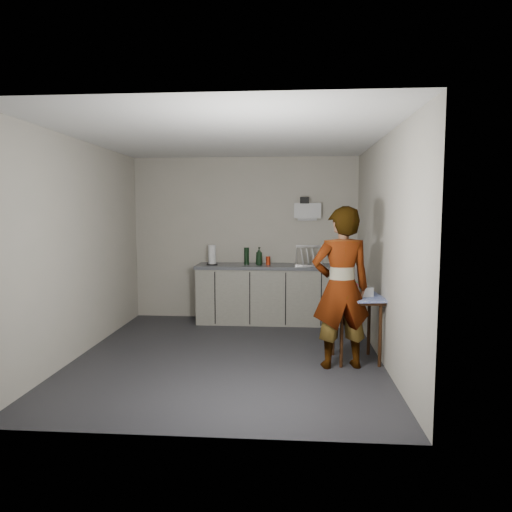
# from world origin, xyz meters

# --- Properties ---
(ground) EXTENTS (4.00, 4.00, 0.00)m
(ground) POSITION_xyz_m (0.00, 0.00, 0.00)
(ground) COLOR #25252A
(ground) RESTS_ON ground
(wall_back) EXTENTS (3.60, 0.02, 2.60)m
(wall_back) POSITION_xyz_m (0.00, 1.99, 1.30)
(wall_back) COLOR beige
(wall_back) RESTS_ON ground
(wall_right) EXTENTS (0.02, 4.00, 2.60)m
(wall_right) POSITION_xyz_m (1.79, 0.00, 1.30)
(wall_right) COLOR beige
(wall_right) RESTS_ON ground
(wall_left) EXTENTS (0.02, 4.00, 2.60)m
(wall_left) POSITION_xyz_m (-1.79, 0.00, 1.30)
(wall_left) COLOR beige
(wall_left) RESTS_ON ground
(ceiling) EXTENTS (3.60, 4.00, 0.01)m
(ceiling) POSITION_xyz_m (0.00, 0.00, 2.60)
(ceiling) COLOR white
(ceiling) RESTS_ON wall_back
(kitchen_counter) EXTENTS (2.24, 0.62, 0.91)m
(kitchen_counter) POSITION_xyz_m (0.40, 1.70, 0.43)
(kitchen_counter) COLOR black
(kitchen_counter) RESTS_ON ground
(wall_shelf) EXTENTS (0.42, 0.18, 0.37)m
(wall_shelf) POSITION_xyz_m (1.00, 1.92, 1.75)
(wall_shelf) COLOR white
(wall_shelf) RESTS_ON ground
(side_table) EXTENTS (0.66, 0.66, 0.77)m
(side_table) POSITION_xyz_m (1.50, -0.07, 0.67)
(side_table) COLOR #38180C
(side_table) RESTS_ON ground
(standing_man) EXTENTS (0.72, 0.54, 1.80)m
(standing_man) POSITION_xyz_m (1.30, -0.30, 0.90)
(standing_man) COLOR #B2A593
(standing_man) RESTS_ON ground
(soap_bottle) EXTENTS (0.15, 0.15, 0.28)m
(soap_bottle) POSITION_xyz_m (0.26, 1.64, 1.05)
(soap_bottle) COLOR black
(soap_bottle) RESTS_ON kitchen_counter
(soda_can) EXTENTS (0.07, 0.07, 0.13)m
(soda_can) POSITION_xyz_m (0.39, 1.70, 0.97)
(soda_can) COLOR red
(soda_can) RESTS_ON kitchen_counter
(dark_bottle) EXTENTS (0.08, 0.08, 0.27)m
(dark_bottle) POSITION_xyz_m (0.06, 1.68, 1.04)
(dark_bottle) COLOR black
(dark_bottle) RESTS_ON kitchen_counter
(paper_towel) EXTENTS (0.17, 0.17, 0.31)m
(paper_towel) POSITION_xyz_m (-0.48, 1.64, 1.06)
(paper_towel) COLOR black
(paper_towel) RESTS_ON kitchen_counter
(dish_rack) EXTENTS (0.43, 0.32, 0.30)m
(dish_rack) POSITION_xyz_m (1.02, 1.72, 0.98)
(dish_rack) COLOR silver
(dish_rack) RESTS_ON kitchen_counter
(bakery_box) EXTENTS (0.35, 0.36, 0.37)m
(bakery_box) POSITION_xyz_m (1.51, -0.02, 0.85)
(bakery_box) COLOR white
(bakery_box) RESTS_ON side_table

